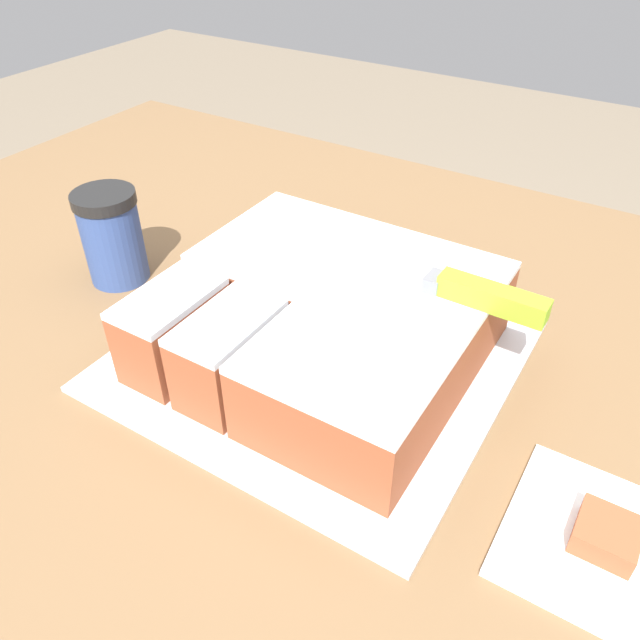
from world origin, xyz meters
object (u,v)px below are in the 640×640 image
object	(u,v)px
coffee_cup	(112,236)
brownie	(606,535)
cake	(324,320)
cake_board	(320,354)
knife	(448,285)

from	to	relation	value
coffee_cup	brownie	distance (m)	0.61
cake	brownie	bearing A→B (deg)	-14.98
cake_board	knife	bearing A→B (deg)	25.94
knife	coffee_cup	bearing A→B (deg)	8.81
knife	brownie	distance (m)	0.25
coffee_cup	cake_board	bearing A→B (deg)	0.49
knife	coffee_cup	world-z (taller)	coffee_cup
cake	coffee_cup	xyz separation A→B (m)	(-0.30, -0.01, 0.01)
cake_board	brownie	world-z (taller)	brownie
cake	coffee_cup	world-z (taller)	coffee_cup
knife	brownie	bearing A→B (deg)	146.75
knife	cake_board	bearing A→B (deg)	26.81
coffee_cup	brownie	xyz separation A→B (m)	(0.60, -0.08, -0.04)
cake_board	cake	size ratio (longest dim) A/B	1.23
cake_board	brownie	bearing A→B (deg)	-14.32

